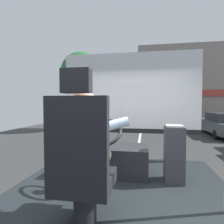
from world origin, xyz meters
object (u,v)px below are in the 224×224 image
(bus_driver, at_px, (86,143))
(steering_console, at_px, (109,159))
(driver_seat, at_px, (81,164))
(fare_box, at_px, (174,153))

(bus_driver, xyz_separation_m, steering_console, (0.00, 1.10, -0.45))
(driver_seat, height_order, fare_box, driver_seat)
(driver_seat, relative_size, bus_driver, 1.75)
(driver_seat, distance_m, fare_box, 1.41)
(driver_seat, relative_size, steering_console, 1.16)
(driver_seat, relative_size, fare_box, 1.73)
(bus_driver, xyz_separation_m, fare_box, (0.88, 0.97, -0.30))
(bus_driver, relative_size, steering_console, 0.66)
(bus_driver, distance_m, steering_console, 1.19)
(driver_seat, xyz_separation_m, bus_driver, (-0.00, 0.12, 0.14))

